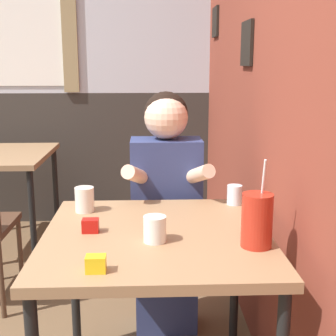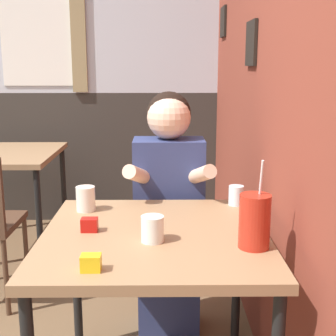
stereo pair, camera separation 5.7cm
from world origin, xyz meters
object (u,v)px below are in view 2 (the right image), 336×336
cocktail_pitcher (255,221)px  background_table (7,163)px  main_table (155,251)px  person_seated (169,208)px

cocktail_pitcher → background_table: bearing=128.7°
main_table → person_seated: (0.06, 0.58, -0.02)m
background_table → person_seated: size_ratio=0.69×
main_table → person_seated: 0.58m
person_seated → cocktail_pitcher: 0.80m
main_table → person_seated: person_seated is taller
background_table → person_seated: bearing=-42.4°
main_table → cocktail_pitcher: size_ratio=2.77×
main_table → cocktail_pitcher: 0.40m
main_table → background_table: 1.93m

